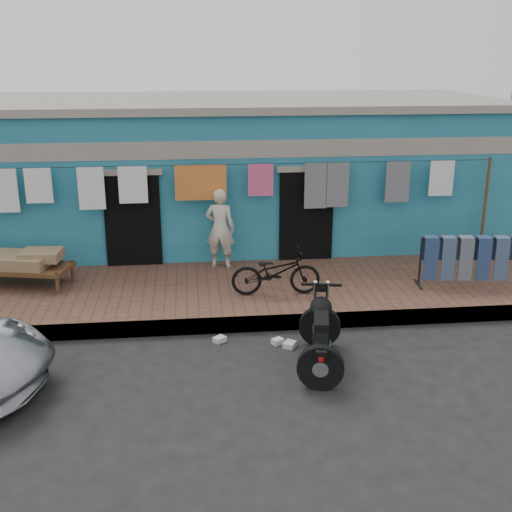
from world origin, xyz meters
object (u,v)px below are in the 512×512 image
Objects in this scene: motorcycle at (321,331)px; charpoy at (21,269)px; jeans_rack at (473,261)px; seated_person at (220,228)px; bicycle at (276,267)px.

motorcycle reaches higher than charpoy.
jeans_rack reaches higher than charpoy.
seated_person is at bearing 160.64° from jeans_rack.
seated_person is 4.82m from jeans_rack.
bicycle is 4.71m from charpoy.
bicycle is 0.87× the size of motorcycle.
seated_person is 3.81m from charpoy.
motorcycle is 0.87× the size of jeans_rack.
motorcycle is (0.34, -2.30, -0.20)m from bicycle.
seated_person reaches higher than motorcycle.
seated_person is at bearing 118.58° from motorcycle.
jeans_rack is at bearing 175.16° from seated_person.
jeans_rack is (4.54, -1.60, -0.31)m from seated_person.
seated_person is 4.15m from motorcycle.
jeans_rack is at bearing -6.37° from charpoy.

